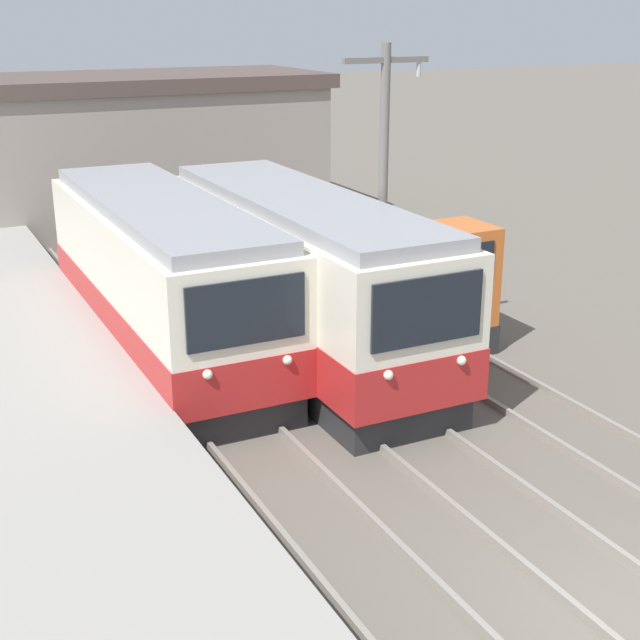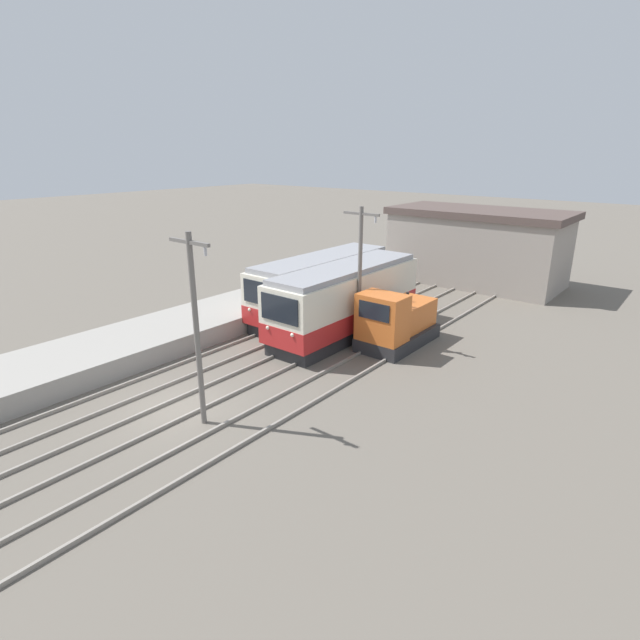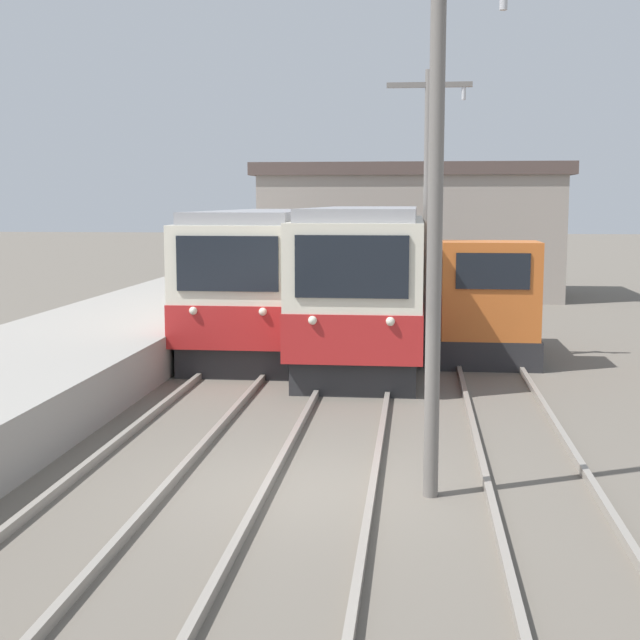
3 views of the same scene
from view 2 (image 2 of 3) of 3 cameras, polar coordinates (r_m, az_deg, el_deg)
ground_plane at (r=20.44m, az=-15.91°, el=-9.57°), size 200.00×200.00×0.00m
platform_left at (r=25.24m, az=-24.37°, el=-3.80°), size 4.50×54.00×0.99m
track_left at (r=22.41m, az=-19.86°, el=-7.20°), size 1.54×60.00×0.14m
track_center at (r=20.26m, az=-15.59°, el=-9.58°), size 1.54×60.00×0.14m
track_right at (r=18.16m, az=-9.85°, el=-12.65°), size 1.54×60.00×0.14m
commuter_train_left at (r=29.45m, az=0.23°, el=3.53°), size 2.84×10.35×3.70m
commuter_train_center at (r=26.68m, az=2.95°, el=1.96°), size 2.84×10.36×3.79m
shunting_locomotive at (r=25.48m, az=8.69°, el=-0.35°), size 2.40×4.78×3.00m
catenary_mast_near at (r=17.60m, az=-13.97°, el=-0.49°), size 2.00×0.20×7.00m
catenary_mast_mid at (r=24.56m, az=4.59°, el=5.44°), size 2.00×0.20×7.00m
station_building at (r=39.18m, az=17.51°, el=8.05°), size 12.60×6.30×5.45m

